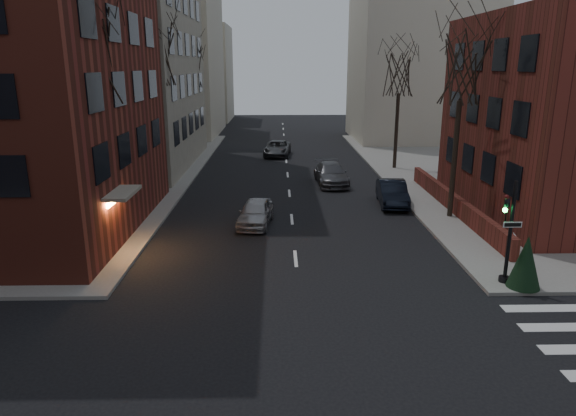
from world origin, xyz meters
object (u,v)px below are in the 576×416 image
at_px(tree_left_b, 155,55).
at_px(evergreen_shrub, 526,262).
at_px(car_lane_silver, 256,212).
at_px(car_lane_gray, 331,174).
at_px(car_lane_far, 277,148).
at_px(traffic_signal, 508,239).
at_px(tree_left_c, 190,68).
at_px(tree_right_a, 462,69).
at_px(tree_right_b, 400,74).
at_px(streetlamp_far, 202,108).
at_px(tree_left_a, 91,60).
at_px(parked_sedan, 392,193).
at_px(sandwich_board, 512,243).
at_px(streetlamp_near, 155,134).

height_order(tree_left_b, evergreen_shrub, tree_left_b).
height_order(car_lane_silver, car_lane_gray, car_lane_gray).
bearing_deg(car_lane_far, car_lane_gray, -67.22).
distance_m(traffic_signal, tree_left_b, 24.87).
bearing_deg(tree_left_c, tree_left_b, -90.00).
xyz_separation_m(tree_right_a, tree_right_b, (0.00, 14.00, -0.44)).
height_order(tree_left_b, streetlamp_far, tree_left_b).
relative_size(streetlamp_far, car_lane_gray, 1.22).
relative_size(tree_left_a, evergreen_shrub, 5.04).
relative_size(parked_sedan, sandwich_board, 5.51).
bearing_deg(parked_sedan, car_lane_silver, -149.57).
xyz_separation_m(tree_left_a, evergreen_shrub, (17.28, -5.50, -7.30)).
bearing_deg(tree_left_c, tree_right_b, -24.44).
relative_size(streetlamp_far, car_lane_far, 1.25).
bearing_deg(tree_left_b, tree_right_b, 18.82).
height_order(car_lane_silver, sandwich_board, car_lane_silver).
bearing_deg(traffic_signal, streetlamp_near, 141.13).
height_order(traffic_signal, tree_left_b, tree_left_b).
height_order(tree_right_a, car_lane_gray, tree_right_a).
height_order(car_lane_gray, car_lane_far, car_lane_gray).
xyz_separation_m(traffic_signal, sandwich_board, (1.80, 3.31, -1.35)).
xyz_separation_m(traffic_signal, tree_left_a, (-16.74, 5.01, 6.56)).
bearing_deg(car_lane_gray, traffic_signal, -77.15).
distance_m(tree_right_b, car_lane_gray, 10.41).
bearing_deg(tree_left_a, traffic_signal, -16.65).
distance_m(tree_right_b, car_lane_far, 13.62).
height_order(streetlamp_far, evergreen_shrub, streetlamp_far).
relative_size(streetlamp_near, car_lane_far, 1.25).
xyz_separation_m(traffic_signal, evergreen_shrub, (0.55, -0.49, -0.74)).
height_order(tree_right_a, streetlamp_far, tree_right_a).
xyz_separation_m(tree_left_c, car_lane_silver, (6.84, -22.99, -7.34)).
height_order(streetlamp_far, sandwich_board, streetlamp_far).
xyz_separation_m(tree_left_a, car_lane_gray, (11.85, 12.66, -7.72)).
xyz_separation_m(parked_sedan, evergreen_shrub, (2.28, -12.45, 0.42)).
height_order(tree_left_b, streetlamp_near, tree_left_b).
xyz_separation_m(tree_left_b, parked_sedan, (15.00, -5.05, -8.17)).
bearing_deg(tree_right_a, car_lane_far, 114.81).
bearing_deg(sandwich_board, evergreen_shrub, -96.43).
height_order(traffic_signal, tree_right_b, tree_right_b).
height_order(tree_right_b, car_lane_far, tree_right_b).
relative_size(tree_right_b, sandwich_board, 11.20).
height_order(streetlamp_far, car_lane_gray, streetlamp_far).
height_order(streetlamp_far, car_lane_silver, streetlamp_far).
xyz_separation_m(tree_right_b, car_lane_far, (-9.60, 6.77, -6.89)).
xyz_separation_m(tree_left_b, streetlamp_far, (0.60, 16.00, -4.68)).
height_order(tree_left_a, car_lane_silver, tree_left_a).
bearing_deg(tree_left_c, tree_left_a, -90.00).
bearing_deg(car_lane_far, tree_right_a, -60.03).
bearing_deg(streetlamp_far, tree_left_a, -91.23).
distance_m(tree_left_a, tree_right_b, 25.19).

